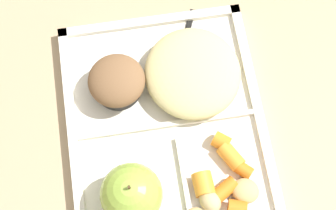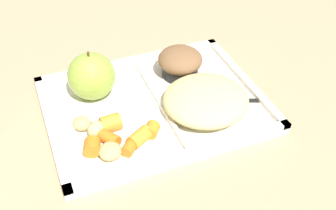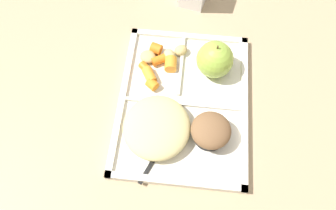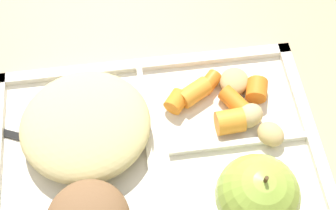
% 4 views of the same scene
% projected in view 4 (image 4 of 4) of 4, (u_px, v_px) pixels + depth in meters
% --- Properties ---
extents(ground, '(6.00, 6.00, 0.00)m').
position_uv_depth(ground, '(158.00, 169.00, 0.49)').
color(ground, tan).
extents(lunch_tray, '(0.36, 0.27, 0.02)m').
position_uv_depth(lunch_tray, '(158.00, 167.00, 0.49)').
color(lunch_tray, silver).
rests_on(lunch_tray, ground).
extents(green_apple, '(0.08, 0.08, 0.09)m').
position_uv_depth(green_apple, '(257.00, 196.00, 0.43)').
color(green_apple, '#93B742').
rests_on(green_apple, lunch_tray).
extents(carrot_slice_edge, '(0.03, 0.03, 0.03)m').
position_uv_depth(carrot_slice_edge, '(230.00, 122.00, 0.49)').
color(carrot_slice_edge, orange).
rests_on(carrot_slice_edge, lunch_tray).
extents(carrot_slice_back, '(0.03, 0.03, 0.02)m').
position_uv_depth(carrot_slice_back, '(257.00, 90.00, 0.52)').
color(carrot_slice_back, orange).
rests_on(carrot_slice_back, lunch_tray).
extents(carrot_slice_large, '(0.03, 0.03, 0.02)m').
position_uv_depth(carrot_slice_large, '(176.00, 101.00, 0.51)').
color(carrot_slice_large, orange).
rests_on(carrot_slice_large, lunch_tray).
extents(carrot_slice_small, '(0.04, 0.04, 0.02)m').
position_uv_depth(carrot_slice_small, '(195.00, 92.00, 0.52)').
color(carrot_slice_small, orange).
rests_on(carrot_slice_small, lunch_tray).
extents(carrot_slice_diagonal, '(0.03, 0.04, 0.02)m').
position_uv_depth(carrot_slice_diagonal, '(234.00, 101.00, 0.51)').
color(carrot_slice_diagonal, orange).
rests_on(carrot_slice_diagonal, lunch_tray).
extents(carrot_slice_near_corner, '(0.03, 0.03, 0.02)m').
position_uv_depth(carrot_slice_near_corner, '(210.00, 82.00, 0.53)').
color(carrot_slice_near_corner, orange).
rests_on(carrot_slice_near_corner, lunch_tray).
extents(potato_chunk_small, '(0.04, 0.04, 0.02)m').
position_uv_depth(potato_chunk_small, '(271.00, 134.00, 0.49)').
color(potato_chunk_small, tan).
rests_on(potato_chunk_small, lunch_tray).
extents(potato_chunk_browned, '(0.04, 0.04, 0.03)m').
position_uv_depth(potato_chunk_browned, '(250.00, 116.00, 0.50)').
color(potato_chunk_browned, tan).
rests_on(potato_chunk_browned, lunch_tray).
extents(potato_chunk_corner, '(0.05, 0.05, 0.02)m').
position_uv_depth(potato_chunk_corner, '(234.00, 81.00, 0.53)').
color(potato_chunk_corner, tan).
rests_on(potato_chunk_corner, lunch_tray).
extents(egg_noodle_pile, '(0.14, 0.14, 0.04)m').
position_uv_depth(egg_noodle_pile, '(85.00, 125.00, 0.48)').
color(egg_noodle_pile, '#D6C684').
rests_on(egg_noodle_pile, lunch_tray).
extents(meatball_back, '(0.03, 0.03, 0.03)m').
position_uv_depth(meatball_back, '(89.00, 127.00, 0.49)').
color(meatball_back, brown).
rests_on(meatball_back, lunch_tray).
extents(meatball_side, '(0.04, 0.04, 0.04)m').
position_uv_depth(meatball_side, '(75.00, 107.00, 0.50)').
color(meatball_side, '#755B4C').
rests_on(meatball_side, lunch_tray).
extents(meatball_center, '(0.03, 0.03, 0.03)m').
position_uv_depth(meatball_center, '(102.00, 131.00, 0.49)').
color(meatball_center, '#755B4C').
rests_on(meatball_center, lunch_tray).
extents(meatball_front, '(0.04, 0.04, 0.04)m').
position_uv_depth(meatball_front, '(72.00, 122.00, 0.49)').
color(meatball_front, brown).
rests_on(meatball_front, lunch_tray).
extents(plastic_fork, '(0.15, 0.07, 0.00)m').
position_uv_depth(plastic_fork, '(62.00, 148.00, 0.49)').
color(plastic_fork, black).
rests_on(plastic_fork, lunch_tray).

